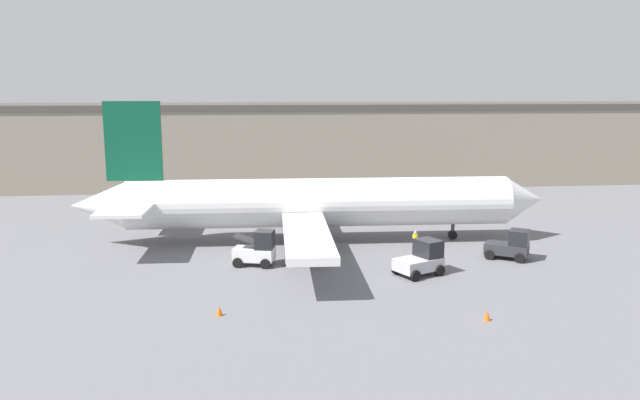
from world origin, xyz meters
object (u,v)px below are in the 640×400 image
object	(u,v)px
airplane	(308,203)
safety_cone_far	(219,311)
baggage_tug	(422,259)
pushback_tug	(511,246)
belt_loader_truck	(257,249)
safety_cone_near	(487,316)
ground_crew_worker	(415,242)

from	to	relation	value
airplane	safety_cone_far	bearing A→B (deg)	-109.87
baggage_tug	pushback_tug	bearing A→B (deg)	-4.87
belt_loader_truck	pushback_tug	distance (m)	18.00
belt_loader_truck	safety_cone_near	world-z (taller)	belt_loader_truck
airplane	belt_loader_truck	size ratio (longest dim) A/B	12.30
ground_crew_worker	airplane	bearing A→B (deg)	-125.89
safety_cone_far	pushback_tug	bearing A→B (deg)	24.19
airplane	pushback_tug	distance (m)	15.51
belt_loader_truck	safety_cone_far	world-z (taller)	belt_loader_truck
belt_loader_truck	safety_cone_far	size ratio (longest dim) A/B	5.50
airplane	belt_loader_truck	bearing A→B (deg)	-121.65
safety_cone_near	airplane	bearing A→B (deg)	113.47
ground_crew_worker	baggage_tug	distance (m)	5.04
airplane	safety_cone_near	bearing A→B (deg)	-64.55
airplane	pushback_tug	bearing A→B (deg)	-23.43
safety_cone_far	belt_loader_truck	bearing A→B (deg)	77.19
ground_crew_worker	safety_cone_near	world-z (taller)	ground_crew_worker
safety_cone_near	safety_cone_far	bearing A→B (deg)	170.77
baggage_tug	ground_crew_worker	bearing A→B (deg)	53.18
baggage_tug	pushback_tug	distance (m)	7.88
baggage_tug	safety_cone_far	distance (m)	14.23
ground_crew_worker	baggage_tug	size ratio (longest dim) A/B	0.50
baggage_tug	safety_cone_near	world-z (taller)	baggage_tug
baggage_tug	safety_cone_far	size ratio (longest dim) A/B	6.36
belt_loader_truck	safety_cone_near	bearing A→B (deg)	-30.45
ground_crew_worker	belt_loader_truck	size ratio (longest dim) A/B	0.57
airplane	ground_crew_worker	bearing A→B (deg)	-29.51
airplane	baggage_tug	distance (m)	11.74
safety_cone_near	pushback_tug	bearing A→B (deg)	61.74
baggage_tug	belt_loader_truck	bearing A→B (deg)	136.11
safety_cone_near	ground_crew_worker	bearing A→B (deg)	91.46
baggage_tug	pushback_tug	world-z (taller)	baggage_tug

